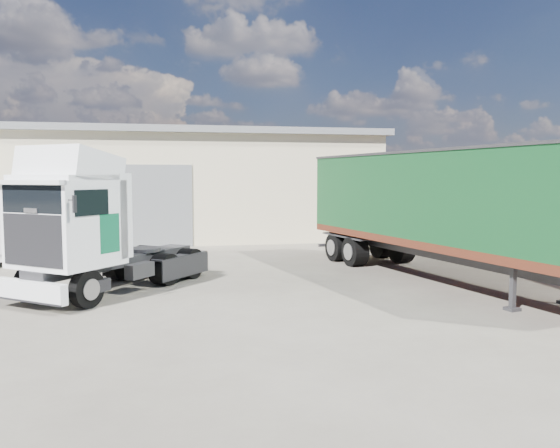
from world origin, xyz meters
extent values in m
plane|color=#282621|center=(0.00, 0.00, 0.00)|extent=(120.00, 120.00, 0.00)
cube|color=#C0B494|center=(-6.00, 16.00, 2.50)|extent=(30.00, 12.00, 5.00)
cube|color=#595C5E|center=(-6.00, 16.00, 5.15)|extent=(30.60, 12.60, 0.30)
cube|color=#595C5E|center=(-2.00, 9.98, 1.80)|extent=(4.00, 0.08, 3.60)
cube|color=#595C5E|center=(-6.00, 16.00, 5.35)|extent=(30.60, 0.40, 0.15)
cube|color=#9A3827|center=(11.50, 6.00, 1.25)|extent=(0.35, 26.00, 2.50)
cylinder|color=black|center=(-3.65, -0.42, 0.45)|extent=(2.23, 2.01, 0.91)
cylinder|color=black|center=(-1.82, 1.96, 0.45)|extent=(2.26, 2.04, 0.91)
cylinder|color=black|center=(-1.09, 2.91, 0.45)|extent=(2.26, 2.04, 0.91)
cube|color=#2D2D30|center=(-2.40, 1.21, 0.77)|extent=(4.07, 4.96, 0.26)
cube|color=white|center=(-4.15, -1.06, 0.47)|extent=(1.86, 1.51, 0.47)
cube|color=white|center=(-3.47, -0.18, 1.95)|extent=(2.90, 2.87, 2.10)
cube|color=black|center=(-4.07, -0.96, 1.63)|extent=(1.53, 1.19, 1.20)
cube|color=black|center=(-4.06, -0.95, 2.57)|extent=(1.56, 1.21, 0.64)
cube|color=white|center=(-3.37, -0.04, 3.30)|extent=(2.70, 2.62, 1.05)
cube|color=#0C5A3A|center=(-4.12, 0.75, 1.72)|extent=(0.40, 0.52, 0.94)
cube|color=#0C5A3A|center=(-2.41, -0.57, 1.72)|extent=(0.40, 0.52, 0.94)
cylinder|color=#2D2D30|center=(-1.72, 2.10, 0.95)|extent=(1.32, 1.32, 0.10)
cube|color=#2D2D30|center=(6.74, -3.20, 0.53)|extent=(0.34, 0.34, 1.05)
cylinder|color=black|center=(6.10, 4.33, 0.51)|extent=(2.59, 1.48, 1.01)
cube|color=#2D2D30|center=(6.86, 0.53, 0.86)|extent=(3.02, 11.39, 0.33)
cube|color=#532013|center=(6.86, 0.53, 1.18)|extent=(4.61, 11.72, 0.23)
cube|color=black|center=(6.86, 0.53, 2.53)|extent=(4.61, 11.72, 2.49)
cube|color=#2D2D30|center=(6.86, 0.53, 3.79)|extent=(4.68, 11.78, 0.08)
cylinder|color=black|center=(-6.33, 6.31, 0.35)|extent=(2.15, 1.44, 0.70)
cylinder|color=black|center=(-7.67, 9.44, 0.35)|extent=(2.15, 1.44, 0.70)
cube|color=white|center=(-7.00, 7.88, 1.12)|extent=(3.77, 5.29, 1.81)
cube|color=white|center=(-6.21, 6.02, 1.06)|extent=(2.18, 1.65, 1.17)
cube|color=black|center=(-6.29, 6.22, 1.65)|extent=(1.74, 0.81, 0.64)
camera|label=1|loc=(-0.97, -14.26, 3.09)|focal=35.00mm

